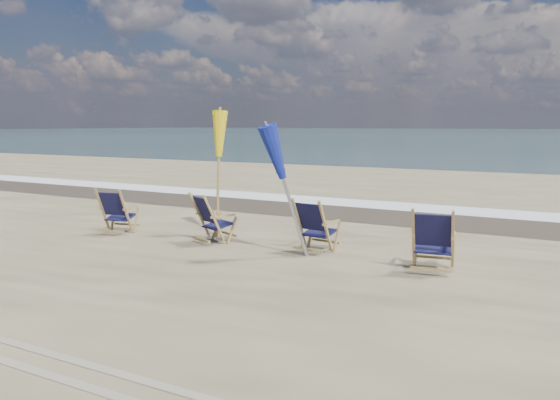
% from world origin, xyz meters
% --- Properties ---
extents(ocean, '(400.00, 400.00, 0.00)m').
position_xyz_m(ocean, '(0.00, 128.00, 0.00)').
color(ocean, '#355658').
rests_on(ocean, ground).
extents(surf_foam, '(200.00, 1.40, 0.01)m').
position_xyz_m(surf_foam, '(0.00, 8.30, 0.00)').
color(surf_foam, silver).
rests_on(surf_foam, ground).
extents(wet_sand_strip, '(200.00, 2.60, 0.00)m').
position_xyz_m(wet_sand_strip, '(0.00, 6.80, 0.00)').
color(wet_sand_strip, '#42362A').
rests_on(wet_sand_strip, ground).
extents(beach_chair_0, '(0.70, 0.76, 0.90)m').
position_xyz_m(beach_chair_0, '(-3.31, 2.17, 0.45)').
color(beach_chair_0, '#121234').
rests_on(beach_chair_0, ground).
extents(beach_chair_1, '(0.80, 0.84, 0.91)m').
position_xyz_m(beach_chair_1, '(-1.31, 2.22, 0.46)').
color(beach_chair_1, '#121234').
rests_on(beach_chair_1, ground).
extents(beach_chair_2, '(0.68, 0.74, 0.92)m').
position_xyz_m(beach_chair_2, '(0.66, 2.50, 0.46)').
color(beach_chair_2, '#121234').
rests_on(beach_chair_2, ground).
extents(beach_chair_3, '(0.70, 0.76, 0.95)m').
position_xyz_m(beach_chair_3, '(2.69, 2.25, 0.48)').
color(beach_chair_3, '#121234').
rests_on(beach_chair_3, ground).
extents(umbrella_yellow, '(0.30, 0.30, 2.33)m').
position_xyz_m(umbrella_yellow, '(-1.75, 3.01, 1.80)').
color(umbrella_yellow, '#9C7C45').
rests_on(umbrella_yellow, ground).
extents(umbrella_blue, '(0.30, 0.30, 2.17)m').
position_xyz_m(umbrella_blue, '(0.21, 2.10, 1.64)').
color(umbrella_blue, '#A5A5AD').
rests_on(umbrella_blue, ground).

